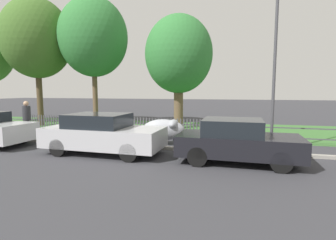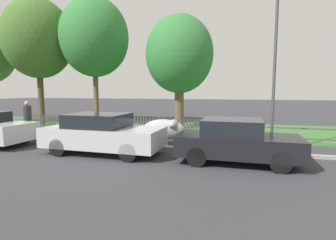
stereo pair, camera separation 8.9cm
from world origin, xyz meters
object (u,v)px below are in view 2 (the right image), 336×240
Objects in this scene: tree_behind_motorcycle at (38,39)px; tree_far_left at (179,55)px; covered_motorcycle at (165,129)px; tree_mid_park at (94,38)px; parked_car_navy_estate at (236,141)px; parked_car_black_saloon at (103,133)px; street_lamp at (276,48)px; pedestrian_near_fence at (28,117)px.

tree_far_left is at bearing 5.79° from tree_behind_motorcycle.
covered_motorcycle is 6.26m from tree_far_left.
tree_mid_park reaches higher than covered_motorcycle.
parked_car_navy_estate is 3.68m from covered_motorcycle.
tree_far_left reaches higher than parked_car_black_saloon.
tree_behind_motorcycle is at bearing 162.01° from street_lamp.
tree_behind_motorcycle is (-12.68, 6.16, 4.95)m from parked_car_navy_estate.
tree_far_left is (-3.45, 7.09, 3.75)m from parked_car_navy_estate.
parked_car_black_saloon is 5.45m from pedestrian_near_fence.
tree_mid_park is at bearing 138.79° from covered_motorcycle.
tree_mid_park is at bearing 9.89° from tree_behind_motorcycle.
pedestrian_near_fence reaches higher than parked_car_black_saloon.
parked_car_navy_estate is at bearing 0.82° from parked_car_black_saloon.
tree_mid_park is 1.20× the size of tree_far_left.
covered_motorcycle is (1.82, 2.08, -0.08)m from parked_car_black_saloon.
street_lamp is (10.22, -5.18, -1.86)m from tree_mid_park.
parked_car_black_saloon is 2.76m from covered_motorcycle.
covered_motorcycle is at bearing 145.60° from parked_car_navy_estate.
tree_mid_park is at bearing -177.03° from tree_far_left.
parked_car_navy_estate reaches higher than covered_motorcycle.
parked_car_navy_estate is at bearing -25.90° from tree_behind_motorcycle.
pedestrian_near_fence is at bearing 178.32° from street_lamp.
parked_car_black_saloon is 0.72× the size of street_lamp.
street_lamp is (6.08, 1.57, 3.08)m from parked_car_black_saloon.
covered_motorcycle is 0.28× the size of tree_far_left.
street_lamp is (13.95, -4.53, -1.84)m from tree_behind_motorcycle.
tree_far_left reaches higher than street_lamp.
covered_motorcycle is at bearing -22.57° from tree_behind_motorcycle.
covered_motorcycle is 1.06× the size of pedestrian_near_fence.
tree_far_left reaches higher than pedestrian_near_fence.
covered_motorcycle is at bearing -38.12° from tree_mid_park.
pedestrian_near_fence is at bearing 160.99° from parked_car_black_saloon.
tree_behind_motorcycle is 6.85m from pedestrian_near_fence.
pedestrian_near_fence is at bearing 169.90° from parked_car_navy_estate.
covered_motorcycle is at bearing 173.22° from street_lamp.
street_lamp is at bearing -9.87° from covered_motorcycle.
parked_car_black_saloon is 9.34m from tree_mid_park.
tree_behind_motorcycle is at bearing 164.74° from pedestrian_near_fence.
pedestrian_near_fence reaches higher than covered_motorcycle.
tree_mid_park is at bearing 120.21° from pedestrian_near_fence.
tree_far_left reaches higher than parked_car_navy_estate.
street_lamp is at bearing 53.04° from parked_car_navy_estate.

